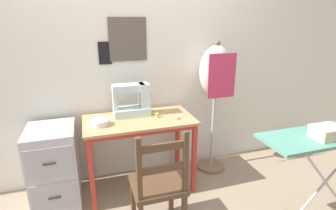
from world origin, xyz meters
The scene contains 12 objects.
ground_plane centered at (0.00, 0.00, 0.00)m, with size 14.00×14.00×0.00m, color gray.
wall_back centered at (0.00, 0.62, 1.28)m, with size 10.00×0.07×2.55m.
sewing_table centered at (0.00, 0.26, 0.65)m, with size 1.04×0.55×0.75m.
sewing_machine centered at (-0.02, 0.40, 0.90)m, with size 0.37×0.18×0.34m.
fabric_bowl centered at (-0.37, 0.23, 0.78)m, with size 0.17×0.17×0.05m.
scissors centered at (0.38, 0.18, 0.75)m, with size 0.10×0.12×0.01m.
thread_spool_near_machine centered at (0.17, 0.27, 0.77)m, with size 0.04×0.04×0.04m.
wooden_chair centered at (0.01, -0.36, 0.43)m, with size 0.40×0.38×0.91m.
filing_cabinet centered at (-0.80, 0.29, 0.37)m, with size 0.41×0.50×0.74m.
dress_form centered at (0.85, 0.39, 1.07)m, with size 0.36×0.32×1.45m.
ironing_board centered at (1.31, -0.70, 0.80)m, with size 1.21×0.35×0.85m.
storage_box centered at (1.15, -0.75, 0.89)m, with size 0.21×0.16×0.09m.
Camera 1 is at (-0.45, -2.04, 1.65)m, focal length 28.00 mm.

